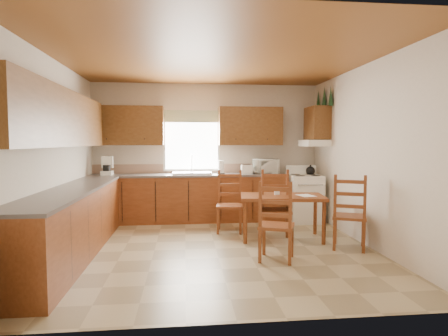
{
  "coord_description": "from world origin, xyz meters",
  "views": [
    {
      "loc": [
        -0.44,
        -5.3,
        1.54
      ],
      "look_at": [
        0.15,
        0.3,
        1.15
      ],
      "focal_mm": 30.0,
      "sensor_mm": 36.0,
      "label": 1
    }
  ],
  "objects": [
    {
      "name": "floor",
      "position": [
        0.0,
        0.0,
        0.0
      ],
      "size": [
        4.5,
        4.5,
        0.0
      ],
      "primitive_type": "plane",
      "color": "tan",
      "rests_on": "ground"
    },
    {
      "name": "ceiling",
      "position": [
        0.0,
        0.0,
        2.7
      ],
      "size": [
        4.5,
        4.5,
        0.0
      ],
      "primitive_type": "plane",
      "color": "brown",
      "rests_on": "floor"
    },
    {
      "name": "wall_left",
      "position": [
        -2.25,
        0.0,
        1.35
      ],
      "size": [
        4.5,
        4.5,
        0.0
      ],
      "primitive_type": "plane",
      "color": "beige",
      "rests_on": "floor"
    },
    {
      "name": "wall_right",
      "position": [
        2.25,
        0.0,
        1.35
      ],
      "size": [
        4.5,
        4.5,
        0.0
      ],
      "primitive_type": "plane",
      "color": "beige",
      "rests_on": "floor"
    },
    {
      "name": "wall_back",
      "position": [
        0.0,
        2.25,
        1.35
      ],
      "size": [
        4.5,
        4.5,
        0.0
      ],
      "primitive_type": "plane",
      "color": "beige",
      "rests_on": "floor"
    },
    {
      "name": "wall_front",
      "position": [
        0.0,
        -2.25,
        1.35
      ],
      "size": [
        4.5,
        4.5,
        0.0
      ],
      "primitive_type": "plane",
      "color": "beige",
      "rests_on": "floor"
    },
    {
      "name": "lower_cab_back",
      "position": [
        -0.38,
        1.95,
        0.44
      ],
      "size": [
        3.75,
        0.6,
        0.88
      ],
      "primitive_type": "cube",
      "color": "brown",
      "rests_on": "floor"
    },
    {
      "name": "lower_cab_left",
      "position": [
        -1.95,
        -0.15,
        0.44
      ],
      "size": [
        0.6,
        3.6,
        0.88
      ],
      "primitive_type": "cube",
      "color": "brown",
      "rests_on": "floor"
    },
    {
      "name": "counter_back",
      "position": [
        -0.38,
        1.95,
        0.9
      ],
      "size": [
        3.75,
        0.63,
        0.04
      ],
      "primitive_type": "cube",
      "color": "#574F4B",
      "rests_on": "lower_cab_back"
    },
    {
      "name": "counter_left",
      "position": [
        -1.95,
        -0.15,
        0.9
      ],
      "size": [
        0.63,
        3.6,
        0.04
      ],
      "primitive_type": "cube",
      "color": "#574F4B",
      "rests_on": "lower_cab_left"
    },
    {
      "name": "backsplash",
      "position": [
        -0.38,
        2.24,
        1.01
      ],
      "size": [
        3.75,
        0.01,
        0.18
      ],
      "primitive_type": "cube",
      "color": "#95745E",
      "rests_on": "counter_back"
    },
    {
      "name": "upper_cab_back_left",
      "position": [
        -1.55,
        2.08,
        1.85
      ],
      "size": [
        1.41,
        0.33,
        0.75
      ],
      "primitive_type": "cube",
      "color": "brown",
      "rests_on": "wall_back"
    },
    {
      "name": "upper_cab_back_right",
      "position": [
        0.86,
        2.08,
        1.85
      ],
      "size": [
        1.25,
        0.33,
        0.75
      ],
      "primitive_type": "cube",
      "color": "brown",
      "rests_on": "wall_back"
    },
    {
      "name": "upper_cab_left",
      "position": [
        -2.08,
        -0.15,
        1.85
      ],
      "size": [
        0.33,
        3.6,
        0.75
      ],
      "primitive_type": "cube",
      "color": "brown",
      "rests_on": "wall_left"
    },
    {
      "name": "upper_cab_stove",
      "position": [
        2.08,
        1.65,
        1.9
      ],
      "size": [
        0.33,
        0.62,
        0.62
      ],
      "primitive_type": "cube",
      "color": "brown",
      "rests_on": "wall_right"
    },
    {
      "name": "range_hood",
      "position": [
        2.03,
        1.65,
        1.52
      ],
      "size": [
        0.44,
        0.62,
        0.12
      ],
      "primitive_type": "cube",
      "color": "white",
      "rests_on": "wall_right"
    },
    {
      "name": "window_frame",
      "position": [
        -0.3,
        2.22,
        1.55
      ],
      "size": [
        1.13,
        0.02,
        1.18
      ],
      "primitive_type": "cube",
      "color": "white",
      "rests_on": "wall_back"
    },
    {
      "name": "window_pane",
      "position": [
        -0.3,
        2.21,
        1.55
      ],
      "size": [
        1.05,
        0.01,
        1.1
      ],
      "primitive_type": "cube",
      "color": "white",
      "rests_on": "wall_back"
    },
    {
      "name": "window_valance",
      "position": [
        -0.3,
        2.19,
        2.05
      ],
      "size": [
        1.19,
        0.01,
        0.24
      ],
      "primitive_type": "cube",
      "color": "#577742",
      "rests_on": "wall_back"
    },
    {
      "name": "sink_basin",
      "position": [
        -0.3,
        1.95,
        0.94
      ],
      "size": [
        0.75,
        0.45,
        0.04
      ],
      "primitive_type": "cube",
      "color": "silver",
      "rests_on": "counter_back"
    },
    {
      "name": "pine_decal_a",
      "position": [
        2.21,
        1.33,
        2.38
      ],
      "size": [
        0.22,
        0.22,
        0.36
      ],
      "primitive_type": "cone",
      "color": "#1C4425",
      "rests_on": "wall_right"
    },
    {
      "name": "pine_decal_b",
      "position": [
        2.21,
        1.65,
        2.42
      ],
      "size": [
        0.22,
        0.22,
        0.36
      ],
      "primitive_type": "cone",
      "color": "#1C4425",
      "rests_on": "wall_right"
    },
    {
      "name": "pine_decal_c",
      "position": [
        2.21,
        1.97,
        2.38
      ],
      "size": [
        0.22,
        0.22,
        0.36
      ],
      "primitive_type": "cone",
      "color": "#1C4425",
      "rests_on": "wall_right"
    },
    {
      "name": "stove",
      "position": [
        1.87,
        1.66,
        0.44
      ],
      "size": [
        0.64,
        0.65,
        0.89
      ],
      "primitive_type": "cube",
      "rotation": [
        0.0,
        0.0,
        -0.07
      ],
      "color": "white",
      "rests_on": "floor"
    },
    {
      "name": "coffeemaker",
      "position": [
        -1.9,
        1.92,
        1.09
      ],
      "size": [
        0.25,
        0.28,
        0.33
      ],
      "primitive_type": "cube",
      "rotation": [
        0.0,
        0.0,
        0.27
      ],
      "color": "white",
      "rests_on": "counter_back"
    },
    {
      "name": "paper_towel",
      "position": [
        0.26,
        1.92,
        1.05
      ],
      "size": [
        0.12,
        0.12,
        0.26
      ],
      "primitive_type": "cylinder",
      "rotation": [
        0.0,
        0.0,
        -0.07
      ],
      "color": "white",
      "rests_on": "counter_back"
    },
    {
      "name": "toaster",
      "position": [
        0.77,
        1.92,
        1.01
      ],
      "size": [
        0.21,
        0.14,
        0.17
      ],
      "primitive_type": "cube",
      "rotation": [
        0.0,
        0.0,
        0.0
      ],
      "color": "white",
      "rests_on": "counter_back"
    },
    {
      "name": "microwave",
      "position": [
        1.15,
        1.95,
        1.06
      ],
      "size": [
        0.52,
        0.41,
        0.29
      ],
      "primitive_type": "imported",
      "rotation": [
        0.0,
        0.0,
        -0.15
      ],
      "color": "white",
      "rests_on": "counter_back"
    },
    {
      "name": "dining_table",
      "position": [
        1.1,
        0.46,
        0.35
      ],
      "size": [
        1.39,
        0.92,
        0.7
      ],
      "primitive_type": "cube",
      "rotation": [
        0.0,
        0.0,
        -0.14
      ],
      "color": "brown",
      "rests_on": "floor"
    },
    {
      "name": "chair_near_left",
      "position": [
        0.75,
        -0.6,
        0.52
      ],
      "size": [
        0.55,
        0.54,
        1.04
      ],
      "primitive_type": "cube",
      "rotation": [
        0.0,
        0.0,
        2.78
      ],
      "color": "brown",
      "rests_on": "floor"
    },
    {
      "name": "chair_near_right",
      "position": [
        1.92,
        -0.18,
        0.54
      ],
      "size": [
        0.59,
        0.58,
        1.08
      ],
      "primitive_type": "cube",
      "rotation": [
        0.0,
        0.0,
        2.71
      ],
      "color": "brown",
      "rests_on": "floor"
    },
    {
      "name": "chair_far_left",
      "position": [
        0.32,
        0.99,
        0.52
      ],
      "size": [
        0.49,
        0.48,
        1.04
      ],
      "primitive_type": "cube",
      "rotation": [
        0.0,
        0.0,
        -0.15
      ],
      "color": "brown",
      "rests_on": "floor"
    },
    {
      "name": "chair_far_right",
      "position": [
        0.97,
        0.35,
        0.55
      ],
      "size": [
        0.52,
        0.5,
        1.09
      ],
      "primitive_type": "cube",
      "rotation": [
        0.0,
        0.0,
        -0.15
      ],
      "color": "brown",
      "rests_on": "floor"
    },
    {
      "name": "table_paper",
      "position": [
        1.46,
        0.38,
        0.7
      ],
      "size": [
        0.28,
        0.34,
        0.0
      ],
      "primitive_type": "cube",
      "rotation": [
        0.0,
        0.0,
        0.21
      ],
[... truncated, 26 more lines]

